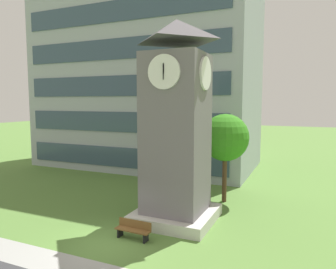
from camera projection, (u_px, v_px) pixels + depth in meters
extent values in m
plane|color=#567F38|center=(105.00, 245.00, 14.58)|extent=(160.00, 160.00, 0.00)
cube|color=#9E9E99|center=(73.00, 267.00, 12.57)|extent=(120.00, 1.60, 0.01)
cube|color=#9EA8B2|center=(148.00, 57.00, 32.65)|extent=(21.68, 11.28, 22.40)
cube|color=#384C60|center=(120.00, 157.00, 28.45)|extent=(19.94, 0.10, 1.80)
cube|color=#384C60|center=(119.00, 122.00, 28.13)|extent=(19.94, 0.10, 1.80)
cube|color=#384C60|center=(119.00, 86.00, 27.80)|extent=(19.94, 0.10, 1.80)
cube|color=#384C60|center=(118.00, 49.00, 27.47)|extent=(19.94, 0.10, 1.80)
cube|color=#384C60|center=(117.00, 11.00, 27.14)|extent=(19.94, 0.10, 1.80)
cube|color=slate|center=(176.00, 139.00, 17.13)|extent=(3.10, 3.10, 9.13)
cube|color=beige|center=(176.00, 215.00, 17.57)|extent=(4.18, 4.18, 0.60)
pyramid|color=#555155|center=(176.00, 31.00, 16.54)|extent=(3.41, 3.41, 1.17)
cylinder|color=white|center=(164.00, 72.00, 15.30)|extent=(1.70, 0.12, 1.70)
cylinder|color=white|center=(205.00, 73.00, 16.13)|extent=(0.12, 1.70, 1.70)
cube|color=black|center=(163.00, 68.00, 15.23)|extent=(0.08, 0.07, 0.51)
cube|color=black|center=(163.00, 72.00, 15.23)|extent=(0.03, 0.06, 0.77)
cube|color=brown|center=(133.00, 230.00, 15.12)|extent=(1.82, 0.54, 0.06)
cube|color=brown|center=(135.00, 224.00, 15.29)|extent=(1.80, 0.11, 0.40)
cube|color=black|center=(120.00, 232.00, 15.45)|extent=(0.09, 0.43, 0.45)
cube|color=black|center=(146.00, 237.00, 14.83)|extent=(0.09, 0.43, 0.45)
cylinder|color=#513823|center=(224.00, 178.00, 20.77)|extent=(0.30, 0.30, 3.19)
sphere|color=#33831B|center=(225.00, 138.00, 20.49)|extent=(3.08, 3.08, 3.08)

